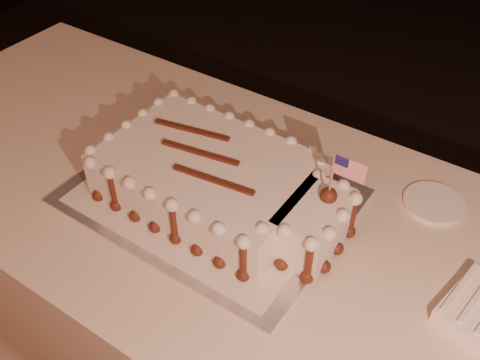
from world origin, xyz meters
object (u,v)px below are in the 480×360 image
Objects in this scene: side_plate at (434,203)px; cake_board at (210,196)px; banquet_table at (304,344)px; sheet_cake at (221,182)px.

cake_board is at bearing -148.73° from side_plate.
side_plate reaches higher than cake_board.
banquet_table is 0.46m from cake_board.
side_plate is (0.15, 0.24, 0.38)m from banquet_table.
banquet_table is at bearing 3.25° from sheet_cake.
banquet_table is 18.30× the size of side_plate.
sheet_cake is at bearing -176.75° from banquet_table.
cake_board is at bearing 179.63° from sheet_cake.
banquet_table is at bearing -122.73° from side_plate.
banquet_table is 0.50m from sheet_cake.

